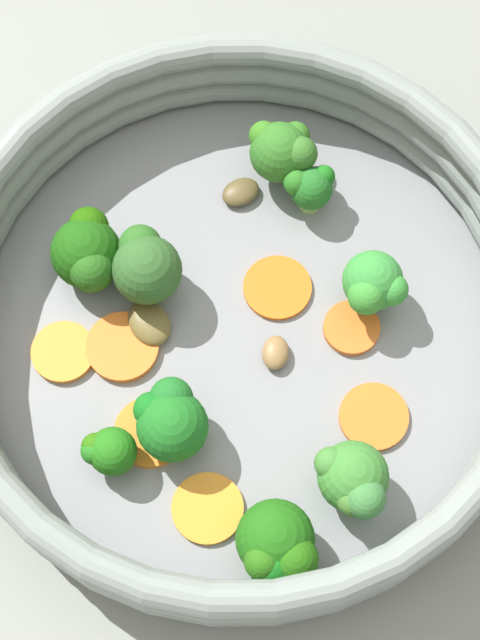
# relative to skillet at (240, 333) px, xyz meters

# --- Properties ---
(ground_plane) EXTENTS (4.00, 4.00, 0.00)m
(ground_plane) POSITION_rel_skillet_xyz_m (0.00, 0.00, -0.01)
(ground_plane) COLOR gray
(skillet) EXTENTS (0.36, 0.36, 0.02)m
(skillet) POSITION_rel_skillet_xyz_m (0.00, 0.00, 0.00)
(skillet) COLOR gray
(skillet) RESTS_ON ground_plane
(skillet_rim_wall) EXTENTS (0.38, 0.38, 0.06)m
(skillet_rim_wall) POSITION_rel_skillet_xyz_m (0.00, 0.00, 0.04)
(skillet_rim_wall) COLOR gray
(skillet_rim_wall) RESTS_ON skillet
(skillet_rivet_left) EXTENTS (0.01, 0.01, 0.01)m
(skillet_rivet_left) POSITION_rel_skillet_xyz_m (-0.07, -0.16, 0.01)
(skillet_rivet_left) COLOR gray
(skillet_rivet_left) RESTS_ON skillet
(carrot_slice_0) EXTENTS (0.05, 0.05, 0.01)m
(carrot_slice_0) POSITION_rel_skillet_xyz_m (0.02, -0.07, 0.01)
(carrot_slice_0) COLOR orange
(carrot_slice_0) RESTS_ON skillet
(carrot_slice_1) EXTENTS (0.05, 0.05, 0.01)m
(carrot_slice_1) POSITION_rel_skillet_xyz_m (-0.04, 0.07, 0.01)
(carrot_slice_1) COLOR orange
(carrot_slice_1) RESTS_ON skillet
(carrot_slice_2) EXTENTS (0.06, 0.06, 0.00)m
(carrot_slice_2) POSITION_rel_skillet_xyz_m (0.03, -0.02, 0.01)
(carrot_slice_2) COLOR orange
(carrot_slice_2) RESTS_ON skillet
(carrot_slice_3) EXTENTS (0.05, 0.05, 0.01)m
(carrot_slice_3) POSITION_rel_skillet_xyz_m (-0.08, 0.03, 0.01)
(carrot_slice_3) COLOR orange
(carrot_slice_3) RESTS_ON skillet
(carrot_slice_4) EXTENTS (0.05, 0.05, 0.01)m
(carrot_slice_4) POSITION_rel_skillet_xyz_m (-0.05, 0.10, 0.01)
(carrot_slice_4) COLOR orange
(carrot_slice_4) RESTS_ON skillet
(carrot_slice_5) EXTENTS (0.05, 0.05, 0.00)m
(carrot_slice_5) POSITION_rel_skillet_xyz_m (-0.03, -0.10, 0.01)
(carrot_slice_5) COLOR orange
(carrot_slice_5) RESTS_ON skillet
(carrot_slice_6) EXTENTS (0.06, 0.06, 0.00)m
(carrot_slice_6) POSITION_rel_skillet_xyz_m (-0.12, -0.01, 0.01)
(carrot_slice_6) COLOR orange
(carrot_slice_6) RESTS_ON skillet
(broccoli_floret_0) EXTENTS (0.04, 0.05, 0.05)m
(broccoli_floret_0) POSITION_rel_skillet_xyz_m (0.12, 0.01, 0.04)
(broccoli_floret_0) COLOR #6A8850
(broccoli_floret_0) RESTS_ON skillet
(broccoli_floret_1) EXTENTS (0.03, 0.03, 0.04)m
(broccoli_floret_1) POSITION_rel_skillet_xyz_m (0.10, -0.02, 0.03)
(broccoli_floret_1) COLOR #8DB560
(broccoli_floret_1) RESTS_ON skillet
(broccoli_floret_2) EXTENTS (0.05, 0.05, 0.05)m
(broccoli_floret_2) POSITION_rel_skillet_xyz_m (-0.08, 0.02, 0.04)
(broccoli_floret_2) COLOR #74A05E
(broccoli_floret_2) RESTS_ON skillet
(broccoli_floret_3) EXTENTS (0.05, 0.05, 0.05)m
(broccoli_floret_3) POSITION_rel_skillet_xyz_m (-0.13, -0.06, 0.04)
(broccoli_floret_3) COLOR #5D8952
(broccoli_floret_3) RESTS_ON skillet
(broccoli_floret_4) EXTENTS (0.05, 0.05, 0.05)m
(broccoli_floret_4) POSITION_rel_skillet_xyz_m (-0.08, -0.09, 0.04)
(broccoli_floret_4) COLOR #6EA358
(broccoli_floret_4) RESTS_ON skillet
(broccoli_floret_5) EXTENTS (0.06, 0.05, 0.05)m
(broccoli_floret_5) POSITION_rel_skillet_xyz_m (0.01, 0.11, 0.03)
(broccoli_floret_5) COLOR #7FB05F
(broccoli_floret_5) RESTS_ON skillet
(broccoli_floret_6) EXTENTS (0.05, 0.04, 0.05)m
(broccoli_floret_6) POSITION_rel_skillet_xyz_m (0.04, -0.08, 0.04)
(broccoli_floret_6) COLOR #8AA567
(broccoli_floret_6) RESTS_ON skillet
(broccoli_floret_7) EXTENTS (0.03, 0.03, 0.04)m
(broccoli_floret_7) POSITION_rel_skillet_xyz_m (-0.11, 0.05, 0.03)
(broccoli_floret_7) COLOR olive
(broccoli_floret_7) RESTS_ON skillet
(broccoli_floret_8) EXTENTS (0.05, 0.05, 0.05)m
(broccoli_floret_8) POSITION_rel_skillet_xyz_m (0.01, 0.07, 0.04)
(broccoli_floret_8) COLOR #6B9B52
(broccoli_floret_8) RESTS_ON skillet
(mushroom_piece_0) EXTENTS (0.03, 0.02, 0.01)m
(mushroom_piece_0) POSITION_rel_skillet_xyz_m (-0.01, -0.03, 0.01)
(mushroom_piece_0) COLOR olive
(mushroom_piece_0) RESTS_ON skillet
(mushroom_piece_1) EXTENTS (0.04, 0.04, 0.01)m
(mushroom_piece_1) POSITION_rel_skillet_xyz_m (-0.02, 0.06, 0.01)
(mushroom_piece_1) COLOR brown
(mushroom_piece_1) RESTS_ON skillet
(mushroom_piece_2) EXTENTS (0.03, 0.03, 0.01)m
(mushroom_piece_2) POSITION_rel_skillet_xyz_m (0.09, 0.03, 0.01)
(mushroom_piece_2) COLOR brown
(mushroom_piece_2) RESTS_ON skillet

